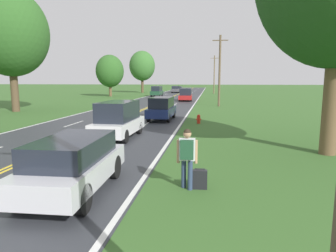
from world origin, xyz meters
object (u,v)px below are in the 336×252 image
object	(u,v)px
hitchhiker_person	(187,153)
tree_behind_sign	(142,66)
car_silver_suv_nearest	(73,163)
car_dark_green_van_receding	(157,91)
car_black_hatchback_horizon	(179,89)
car_white_van_approaching	(118,119)
fire_hydrant	(199,119)
car_dark_grey_sedan_distant	(176,89)
tree_mid_treeline	(110,71)
tree_far_back	(10,33)
car_dark_blue_van_mid_near	(162,108)
car_red_van_mid_far	(186,94)
suitcase	(200,179)

from	to	relation	value
hitchhiker_person	tree_behind_sign	world-z (taller)	tree_behind_sign
tree_behind_sign	car_silver_suv_nearest	bearing A→B (deg)	-78.72
car_dark_green_van_receding	car_black_hatchback_horizon	bearing A→B (deg)	-3.52
car_white_van_approaching	fire_hydrant	bearing A→B (deg)	147.82
fire_hydrant	car_dark_grey_sedan_distant	size ratio (longest dim) A/B	0.14
hitchhiker_person	tree_mid_treeline	world-z (taller)	tree_mid_treeline
tree_far_back	car_black_hatchback_horizon	world-z (taller)	tree_far_back
tree_mid_treeline	car_dark_green_van_receding	distance (m)	9.59
hitchhiker_person	car_dark_blue_van_mid_near	xyz separation A→B (m)	(-3.14, 14.81, -0.14)
tree_far_back	car_dark_grey_sedan_distant	size ratio (longest dim) A/B	2.52
car_silver_suv_nearest	car_black_hatchback_horizon	world-z (taller)	car_silver_suv_nearest
car_white_van_approaching	car_black_hatchback_horizon	world-z (taller)	car_white_van_approaching
car_red_van_mid_far	car_white_van_approaching	bearing A→B (deg)	-4.82
car_dark_grey_sedan_distant	car_dark_green_van_receding	bearing A→B (deg)	171.52
car_dark_green_van_receding	car_black_hatchback_horizon	size ratio (longest dim) A/B	1.06
tree_mid_treeline	car_dark_grey_sedan_distant	world-z (taller)	tree_mid_treeline
car_white_van_approaching	car_black_hatchback_horizon	xyz separation A→B (m)	(-3.51, 63.40, -0.23)
car_dark_green_van_receding	car_red_van_mid_far	bearing A→B (deg)	-149.95
car_silver_suv_nearest	car_dark_blue_van_mid_near	xyz separation A→B (m)	(-0.07, 15.49, 0.09)
tree_behind_sign	suitcase	bearing A→B (deg)	-75.67
suitcase	tree_behind_sign	distance (m)	66.44
hitchhiker_person	tree_far_back	world-z (taller)	tree_far_back
suitcase	car_dark_blue_van_mid_near	xyz separation A→B (m)	(-3.50, 14.72, 0.65)
car_silver_suv_nearest	car_dark_green_van_receding	xyz separation A→B (m)	(-6.47, 48.97, 0.16)
tree_behind_sign	car_silver_suv_nearest	xyz separation A→B (m)	(12.93, -64.85, -5.62)
car_dark_grey_sedan_distant	suitcase	bearing A→B (deg)	-175.56
car_white_van_approaching	car_dark_grey_sedan_distant	bearing A→B (deg)	-174.72
car_silver_suv_nearest	car_dark_grey_sedan_distant	world-z (taller)	car_dark_grey_sedan_distant
car_red_van_mid_far	tree_behind_sign	bearing A→B (deg)	-157.50
car_dark_blue_van_mid_near	car_dark_grey_sedan_distant	bearing A→B (deg)	-173.69
car_silver_suv_nearest	car_white_van_approaching	size ratio (longest dim) A/B	0.97
car_white_van_approaching	car_red_van_mid_far	distance (m)	29.50
suitcase	car_dark_green_van_receding	size ratio (longest dim) A/B	0.14
fire_hydrant	car_dark_green_van_receding	size ratio (longest dim) A/B	0.15
suitcase	car_dark_grey_sedan_distant	xyz separation A→B (m)	(-8.26, 64.85, 0.56)
car_dark_blue_van_mid_near	car_dark_green_van_receding	size ratio (longest dim) A/B	1.01
tree_behind_sign	car_dark_blue_van_mid_near	bearing A→B (deg)	-75.39
car_dark_green_van_receding	tree_mid_treeline	bearing A→B (deg)	100.31
suitcase	tree_behind_sign	size ratio (longest dim) A/B	0.06
hitchhiker_person	tree_far_back	distance (m)	27.15
car_silver_suv_nearest	tree_behind_sign	bearing A→B (deg)	-170.34
tree_mid_treeline	car_white_van_approaching	distance (m)	42.33
tree_far_back	car_red_van_mid_far	xyz separation A→B (m)	(15.33, 17.70, -6.51)
car_dark_blue_van_mid_near	car_silver_suv_nearest	bearing A→B (deg)	1.13
tree_far_back	car_dark_green_van_receding	size ratio (longest dim) A/B	2.62
car_dark_blue_van_mid_near	car_red_van_mid_far	world-z (taller)	car_red_van_mid_far
tree_behind_sign	car_silver_suv_nearest	distance (m)	66.37
tree_far_back	car_silver_suv_nearest	xyz separation A→B (m)	(15.35, -19.57, -6.64)
car_dark_grey_sedan_distant	car_silver_suv_nearest	bearing A→B (deg)	-178.62
car_dark_grey_sedan_distant	car_white_van_approaching	bearing A→B (deg)	-179.19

